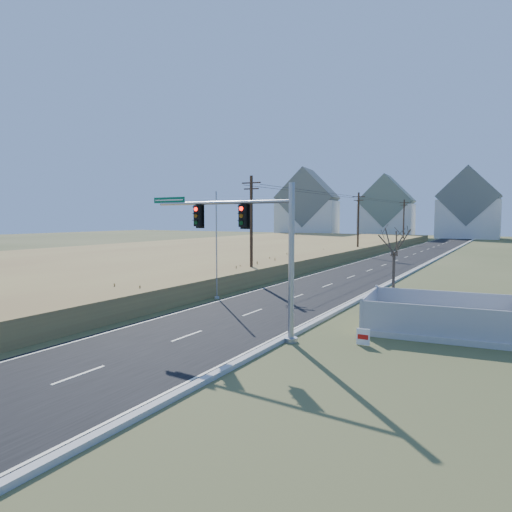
{
  "coord_description": "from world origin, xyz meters",
  "views": [
    {
      "loc": [
        12.99,
        -18.34,
        5.53
      ],
      "look_at": [
        0.64,
        3.3,
        3.4
      ],
      "focal_mm": 32.0,
      "sensor_mm": 36.0,
      "label": 1
    }
  ],
  "objects_px": {
    "fence_enclosure": "(441,325)",
    "flagpole": "(217,256)",
    "open_sign": "(363,337)",
    "bare_tree": "(394,239)",
    "traffic_signal_mast": "(256,243)"
  },
  "relations": [
    {
      "from": "open_sign",
      "to": "flagpole",
      "type": "relative_size",
      "value": 0.1
    },
    {
      "from": "flagpole",
      "to": "traffic_signal_mast",
      "type": "bearing_deg",
      "value": -44.89
    },
    {
      "from": "open_sign",
      "to": "bare_tree",
      "type": "bearing_deg",
      "value": 89.09
    },
    {
      "from": "open_sign",
      "to": "flagpole",
      "type": "xyz_separation_m",
      "value": [
        -11.95,
        6.23,
        2.51
      ]
    },
    {
      "from": "traffic_signal_mast",
      "to": "fence_enclosure",
      "type": "relative_size",
      "value": 1.16
    },
    {
      "from": "fence_enclosure",
      "to": "flagpole",
      "type": "height_order",
      "value": "flagpole"
    },
    {
      "from": "traffic_signal_mast",
      "to": "open_sign",
      "type": "distance_m",
      "value": 6.28
    },
    {
      "from": "traffic_signal_mast",
      "to": "fence_enclosure",
      "type": "distance_m",
      "value": 9.86
    },
    {
      "from": "traffic_signal_mast",
      "to": "fence_enclosure",
      "type": "bearing_deg",
      "value": 40.23
    },
    {
      "from": "flagpole",
      "to": "bare_tree",
      "type": "distance_m",
      "value": 11.77
    },
    {
      "from": "traffic_signal_mast",
      "to": "flagpole",
      "type": "distance_m",
      "value": 10.2
    },
    {
      "from": "bare_tree",
      "to": "fence_enclosure",
      "type": "bearing_deg",
      "value": -38.89
    },
    {
      "from": "fence_enclosure",
      "to": "open_sign",
      "type": "height_order",
      "value": "fence_enclosure"
    },
    {
      "from": "traffic_signal_mast",
      "to": "bare_tree",
      "type": "bearing_deg",
      "value": 63.72
    },
    {
      "from": "fence_enclosure",
      "to": "open_sign",
      "type": "relative_size",
      "value": 10.72
    }
  ]
}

